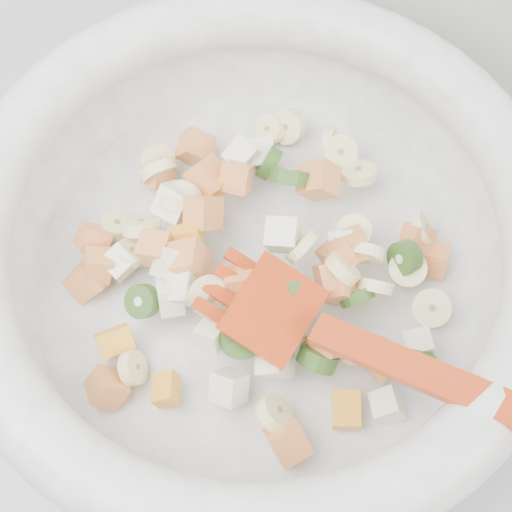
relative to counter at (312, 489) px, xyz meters
The scene contains 2 objects.
counter is the anchor object (origin of this frame).
mixing_bowl 0.52m from the counter, 164.60° to the left, with size 0.45×0.40×0.13m.
Camera 1 is at (0.02, 1.28, 1.43)m, focal length 55.00 mm.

